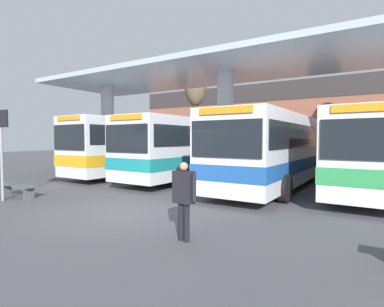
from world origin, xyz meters
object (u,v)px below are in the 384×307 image
at_px(transit_bus_center_bay, 198,146).
at_px(info_sign_platform, 1,137).
at_px(parked_car_street, 217,151).
at_px(pedestrian_waiting, 184,193).
at_px(transit_bus_right_bay, 277,148).
at_px(poplar_tree_behind_right, 195,82).
at_px(transit_bus_left_bay, 143,145).
at_px(transit_bus_far_right_bay, 373,149).
at_px(waiting_bench_far_platform, 17,188).

xyz_separation_m(transit_bus_center_bay, info_sign_platform, (-2.75, -9.06, 0.46)).
bearing_deg(info_sign_platform, parked_car_street, 97.85).
bearing_deg(pedestrian_waiting, transit_bus_right_bay, 96.60).
xyz_separation_m(pedestrian_waiting, poplar_tree_behind_right, (-9.16, 15.80, 5.82)).
height_order(info_sign_platform, parked_car_street, info_sign_platform).
bearing_deg(parked_car_street, transit_bus_right_bay, -55.54).
height_order(transit_bus_left_bay, transit_bus_far_right_bay, transit_bus_left_bay).
height_order(transit_bus_far_right_bay, waiting_bench_far_platform, transit_bus_far_right_bay).
height_order(transit_bus_center_bay, waiting_bench_far_platform, transit_bus_center_bay).
relative_size(transit_bus_left_bay, parked_car_street, 2.51).
bearing_deg(info_sign_platform, pedestrian_waiting, -1.33).
height_order(info_sign_platform, poplar_tree_behind_right, poplar_tree_behind_right).
relative_size(transit_bus_center_bay, poplar_tree_behind_right, 1.24).
relative_size(transit_bus_center_bay, parked_car_street, 2.71).
height_order(transit_bus_far_right_bay, info_sign_platform, info_sign_platform).
distance_m(transit_bus_right_bay, pedestrian_waiting, 8.40).
xyz_separation_m(transit_bus_center_bay, parked_car_street, (-5.96, 14.21, -0.83)).
height_order(poplar_tree_behind_right, parked_car_street, poplar_tree_behind_right).
relative_size(transit_bus_right_bay, info_sign_platform, 3.35).
height_order(transit_bus_center_bay, pedestrian_waiting, transit_bus_center_bay).
relative_size(transit_bus_right_bay, parked_car_street, 2.58).
height_order(waiting_bench_far_platform, info_sign_platform, info_sign_platform).
xyz_separation_m(transit_bus_right_bay, waiting_bench_far_platform, (-7.62, -7.56, -1.43)).
relative_size(transit_bus_center_bay, transit_bus_far_right_bay, 0.97).
height_order(transit_bus_far_right_bay, parked_car_street, transit_bus_far_right_bay).
relative_size(transit_bus_far_right_bay, poplar_tree_behind_right, 1.28).
xyz_separation_m(transit_bus_left_bay, pedestrian_waiting, (8.81, -8.93, -0.82)).
relative_size(transit_bus_right_bay, waiting_bench_far_platform, 5.49).
relative_size(waiting_bench_far_platform, poplar_tree_behind_right, 0.22).
xyz_separation_m(poplar_tree_behind_right, parked_car_street, (-1.84, 7.65, -5.87)).
distance_m(pedestrian_waiting, poplar_tree_behind_right, 19.17).
height_order(transit_bus_right_bay, waiting_bench_far_platform, transit_bus_right_bay).
height_order(transit_bus_left_bay, pedestrian_waiting, transit_bus_left_bay).
bearing_deg(parked_car_street, poplar_tree_behind_right, -77.13).
xyz_separation_m(transit_bus_left_bay, info_sign_platform, (1.03, -8.75, 0.42)).
xyz_separation_m(transit_bus_right_bay, pedestrian_waiting, (0.39, -8.35, -0.75)).
xyz_separation_m(transit_bus_left_bay, parked_car_street, (-2.18, 14.52, -0.87)).
height_order(transit_bus_right_bay, pedestrian_waiting, transit_bus_right_bay).
bearing_deg(poplar_tree_behind_right, pedestrian_waiting, -59.90).
xyz_separation_m(transit_bus_right_bay, transit_bus_far_right_bay, (3.75, 1.31, -0.01)).
distance_m(transit_bus_left_bay, info_sign_platform, 8.82).
relative_size(info_sign_platform, parked_car_street, 0.77).
bearing_deg(transit_bus_far_right_bay, waiting_bench_far_platform, 39.52).
distance_m(transit_bus_right_bay, parked_car_street, 18.47).
bearing_deg(info_sign_platform, waiting_bench_far_platform, 109.86).
xyz_separation_m(pedestrian_waiting, parked_car_street, (-10.99, 23.46, -0.06)).
distance_m(info_sign_platform, pedestrian_waiting, 7.88).
bearing_deg(transit_bus_right_bay, pedestrian_waiting, 93.69).
relative_size(transit_bus_left_bay, poplar_tree_behind_right, 1.15).
bearing_deg(pedestrian_waiting, transit_bus_center_bay, 122.51).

